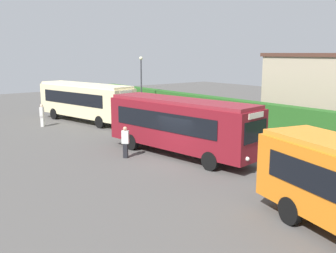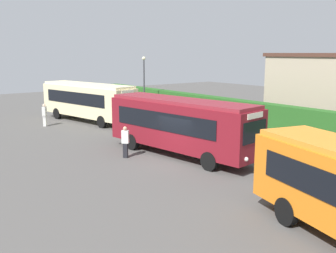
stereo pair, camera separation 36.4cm
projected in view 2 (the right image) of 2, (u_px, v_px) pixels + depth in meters
name	position (u px, v px, depth m)	size (l,w,h in m)	color
ground_plane	(176.00, 161.00, 21.49)	(86.67, 86.67, 0.00)	#514F4C
bus_cream	(88.00, 100.00, 33.64)	(10.76, 4.24, 3.35)	beige
bus_maroon	(181.00, 124.00, 22.39)	(10.27, 3.73, 3.35)	maroon
person_left	(45.00, 114.00, 31.68)	(0.53, 0.49, 1.87)	silver
person_center	(125.00, 141.00, 22.11)	(0.47, 0.47, 1.84)	black
hedge_row	(300.00, 121.00, 28.22)	(55.34, 1.11, 2.04)	#265A1F
lamppost	(144.00, 78.00, 38.71)	(0.36, 0.36, 5.61)	#38383D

